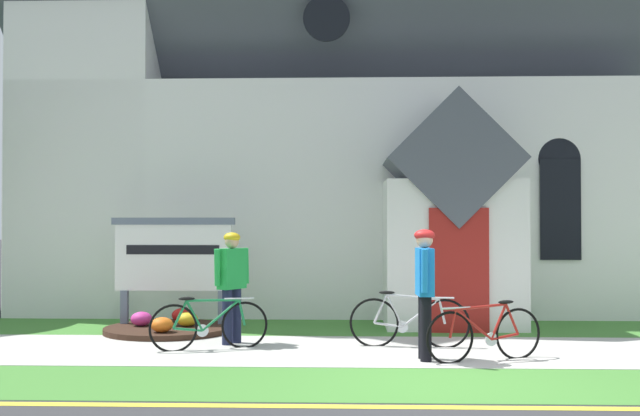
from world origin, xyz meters
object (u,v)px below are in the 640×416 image
object	(u,v)px
cyclist_in_green_jersey	(232,278)
bicycle_yellow	(209,325)
bicycle_green	(409,321)
cyclist_in_white_jersey	(425,283)
church_sign	(173,257)
bicycle_blue	(485,333)

from	to	relation	value
cyclist_in_green_jersey	bicycle_yellow	bearing A→B (deg)	-117.25
bicycle_green	cyclist_in_green_jersey	bearing A→B (deg)	176.52
bicycle_green	bicycle_yellow	bearing A→B (deg)	-173.44
bicycle_yellow	cyclist_in_white_jersey	xyz separation A→B (m)	(3.05, -0.76, 0.68)
church_sign	bicycle_blue	size ratio (longest dim) A/B	1.31
church_sign	cyclist_in_green_jersey	size ratio (longest dim) A/B	1.26
cyclist_in_white_jersey	bicycle_green	bearing A→B (deg)	96.35
church_sign	cyclist_in_white_jersey	distance (m)	4.96
bicycle_blue	bicycle_yellow	distance (m)	3.93
bicycle_yellow	cyclist_in_green_jersey	world-z (taller)	cyclist_in_green_jersey
bicycle_green	bicycle_yellow	world-z (taller)	bicycle_green
church_sign	bicycle_blue	xyz separation A→B (m)	(4.86, -2.84, -0.89)
church_sign	bicycle_green	bearing A→B (deg)	-23.84
bicycle_green	bicycle_yellow	size ratio (longest dim) A/B	1.09
bicycle_blue	cyclist_in_white_jersey	xyz separation A→B (m)	(-0.80, 0.00, 0.68)
bicycle_blue	cyclist_in_green_jersey	bearing A→B (deg)	160.60
church_sign	cyclist_in_white_jersey	bearing A→B (deg)	-34.99
church_sign	bicycle_yellow	distance (m)	2.47
cyclist_in_green_jersey	bicycle_blue	bearing A→B (deg)	-19.40
bicycle_yellow	cyclist_in_green_jersey	distance (m)	0.85
church_sign	bicycle_green	xyz separation A→B (m)	(3.93, -1.74, -0.87)
cyclist_in_white_jersey	church_sign	bearing A→B (deg)	145.01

